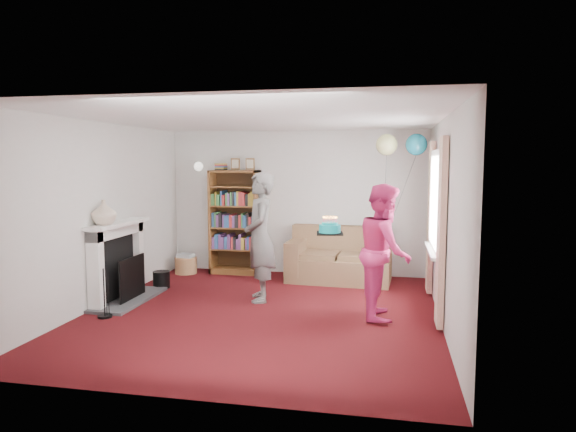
% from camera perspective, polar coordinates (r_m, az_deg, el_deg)
% --- Properties ---
extents(ground, '(5.00, 5.00, 0.00)m').
position_cam_1_polar(ground, '(6.81, -2.93, -10.70)').
color(ground, '#330708').
rests_on(ground, ground).
extents(wall_back, '(4.50, 0.02, 2.50)m').
position_cam_1_polar(wall_back, '(9.00, 0.95, 1.52)').
color(wall_back, silver).
rests_on(wall_back, ground).
extents(wall_left, '(0.02, 5.00, 2.50)m').
position_cam_1_polar(wall_left, '(7.44, -20.10, 0.20)').
color(wall_left, silver).
rests_on(wall_left, ground).
extents(wall_right, '(0.02, 5.00, 2.50)m').
position_cam_1_polar(wall_right, '(6.39, 17.05, -0.61)').
color(wall_right, silver).
rests_on(wall_right, ground).
extents(ceiling, '(4.50, 5.00, 0.01)m').
position_cam_1_polar(ceiling, '(6.54, -3.05, 10.80)').
color(ceiling, white).
rests_on(ceiling, wall_back).
extents(fireplace, '(0.55, 1.80, 1.12)m').
position_cam_1_polar(fireplace, '(7.63, -18.04, -5.21)').
color(fireplace, '#3F3F42').
rests_on(fireplace, ground).
extents(window_bay, '(0.14, 2.02, 2.20)m').
position_cam_1_polar(window_bay, '(6.99, 16.11, -0.42)').
color(window_bay, white).
rests_on(window_bay, ground).
extents(wall_sconce, '(0.16, 0.23, 0.16)m').
position_cam_1_polar(wall_sconce, '(9.31, -9.91, 5.47)').
color(wall_sconce, gold).
rests_on(wall_sconce, ground).
extents(bookcase, '(0.86, 0.42, 2.02)m').
position_cam_1_polar(bookcase, '(9.09, -5.85, -0.74)').
color(bookcase, '#472B14').
rests_on(bookcase, ground).
extents(sofa, '(1.66, 0.88, 0.88)m').
position_cam_1_polar(sofa, '(8.58, 5.75, -4.92)').
color(sofa, brown).
rests_on(sofa, ground).
extents(wicker_basket, '(0.38, 0.38, 0.35)m').
position_cam_1_polar(wicker_basket, '(9.26, -11.27, -5.31)').
color(wicker_basket, '#8F6343').
rests_on(wicker_basket, ground).
extents(person_striped, '(0.61, 0.76, 1.81)m').
position_cam_1_polar(person_striped, '(7.22, -3.13, -2.35)').
color(person_striped, black).
rests_on(person_striped, ground).
extents(person_magenta, '(0.67, 0.85, 1.69)m').
position_cam_1_polar(person_magenta, '(6.56, 10.68, -3.85)').
color(person_magenta, '#CE2968').
rests_on(person_magenta, ground).
extents(birthday_cake, '(0.33, 0.33, 0.22)m').
position_cam_1_polar(birthday_cake, '(6.58, 4.67, -1.42)').
color(birthday_cake, black).
rests_on(birthday_cake, ground).
extents(balloons, '(0.77, 0.33, 1.72)m').
position_cam_1_polar(balloons, '(8.03, 12.49, 7.75)').
color(balloons, '#3F3F3F').
rests_on(balloons, ground).
extents(mantel_vase, '(0.39, 0.39, 0.33)m').
position_cam_1_polar(mantel_vase, '(7.24, -19.78, 0.38)').
color(mantel_vase, beige).
rests_on(mantel_vase, fireplace).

